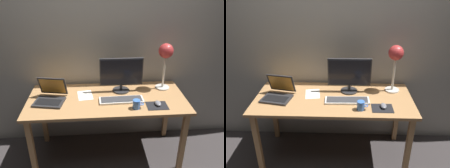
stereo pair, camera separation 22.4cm
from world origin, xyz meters
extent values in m
plane|color=#383333|center=(0.00, 0.00, 0.00)|extent=(4.80, 4.80, 0.00)
cube|color=#9E998E|center=(0.00, 0.40, 1.30)|extent=(4.80, 0.06, 2.60)
cube|color=tan|center=(0.00, 0.00, 0.72)|extent=(1.60, 0.70, 0.03)
cube|color=tan|center=(-0.74, -0.29, 0.35)|extent=(0.05, 0.05, 0.71)
cube|color=tan|center=(0.74, -0.29, 0.35)|extent=(0.05, 0.05, 0.71)
cube|color=tan|center=(-0.74, 0.29, 0.35)|extent=(0.05, 0.05, 0.71)
cube|color=tan|center=(0.74, 0.29, 0.35)|extent=(0.05, 0.05, 0.71)
cylinder|color=#28282B|center=(0.16, 0.15, 0.75)|extent=(0.18, 0.18, 0.01)
cylinder|color=#28282B|center=(0.16, 0.15, 0.79)|extent=(0.03, 0.03, 0.06)
cube|color=#28282B|center=(0.16, 0.15, 0.96)|extent=(0.45, 0.03, 0.29)
cube|color=black|center=(0.16, 0.13, 0.96)|extent=(0.43, 0.00, 0.27)
cube|color=silver|center=(0.14, -0.07, 0.75)|extent=(0.44, 0.15, 0.02)
cube|color=#38383A|center=(0.14, -0.07, 0.76)|extent=(0.41, 0.12, 0.01)
cube|color=#28282B|center=(-0.57, -0.06, 0.75)|extent=(0.32, 0.26, 0.02)
cube|color=black|center=(-0.57, -0.08, 0.76)|extent=(0.26, 0.16, 0.00)
cube|color=#28282B|center=(-0.55, 0.07, 0.86)|extent=(0.29, 0.13, 0.20)
cube|color=gold|center=(-0.55, 0.07, 0.86)|extent=(0.26, 0.11, 0.17)
cylinder|color=beige|center=(0.62, 0.18, 0.75)|extent=(0.15, 0.15, 0.01)
cylinder|color=silver|center=(0.62, 0.18, 0.95)|extent=(0.02, 0.02, 0.38)
sphere|color=#BF3333|center=(0.62, 0.18, 1.17)|extent=(0.15, 0.15, 0.15)
sphere|color=#FFEAB2|center=(0.62, 0.17, 1.13)|extent=(0.05, 0.05, 0.05)
cube|color=black|center=(0.47, -0.19, 0.74)|extent=(0.20, 0.16, 0.00)
ellipsoid|color=slate|center=(0.48, -0.18, 0.76)|extent=(0.06, 0.10, 0.03)
cylinder|color=#3F72CC|center=(0.26, -0.22, 0.78)|extent=(0.07, 0.07, 0.09)
torus|color=#3F72CC|center=(0.31, -0.22, 0.78)|extent=(0.05, 0.05, 0.01)
cube|color=white|center=(-0.22, 0.07, 0.74)|extent=(0.18, 0.23, 0.00)
camera|label=1|loc=(-0.10, -2.06, 1.90)|focal=37.13mm
camera|label=2|loc=(0.12, -2.06, 1.90)|focal=37.13mm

